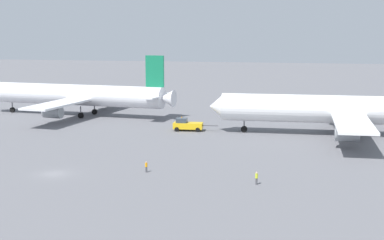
# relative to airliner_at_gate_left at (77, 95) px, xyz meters

# --- Properties ---
(ground_plane) EXTENTS (600.00, 600.00, 0.00)m
(ground_plane) POSITION_rel_airliner_at_gate_left_xyz_m (20.53, -53.86, -4.95)
(ground_plane) COLOR slate
(airliner_at_gate_left) EXTENTS (50.39, 43.99, 14.74)m
(airliner_at_gate_left) POSITION_rel_airliner_at_gate_left_xyz_m (0.00, 0.00, 0.00)
(airliner_at_gate_left) COLOR silver
(airliner_at_gate_left) RESTS_ON ground
(airliner_being_pushed) EXTENTS (50.26, 45.80, 16.64)m
(airliner_being_pushed) POSITION_rel_airliner_at_gate_left_xyz_m (60.60, -13.04, 0.10)
(airliner_being_pushed) COLOR white
(airliner_being_pushed) RESTS_ON ground
(pushback_tug) EXTENTS (9.26, 3.28, 2.88)m
(pushback_tug) POSITION_rel_airliner_at_gate_left_xyz_m (30.62, -14.50, -3.73)
(pushback_tug) COLOR gold
(pushback_tug) RESTS_ON ground
(ground_crew_wing_walker_right) EXTENTS (0.36, 0.36, 1.58)m
(ground_crew_wing_walker_right) POSITION_rel_airliner_at_gate_left_xyz_m (33.08, -50.00, -4.13)
(ground_crew_wing_walker_right) COLOR #4C4C51
(ground_crew_wing_walker_right) RESTS_ON ground
(ground_crew_marshaller_foreground) EXTENTS (0.36, 0.36, 1.74)m
(ground_crew_marshaller_foreground) POSITION_rel_airliner_at_gate_left_xyz_m (49.43, -53.17, -4.04)
(ground_crew_marshaller_foreground) COLOR #4C4C51
(ground_crew_marshaller_foreground) RESTS_ON ground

